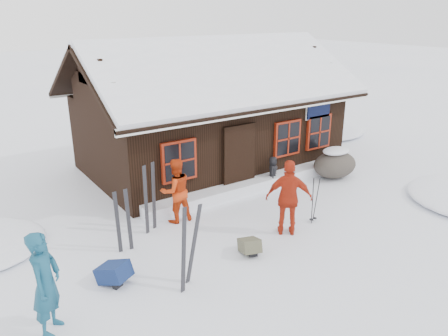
% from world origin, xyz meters
% --- Properties ---
extents(ground, '(120.00, 120.00, 0.00)m').
position_xyz_m(ground, '(0.00, 0.00, 0.00)').
color(ground, white).
rests_on(ground, ground).
extents(mountain_hut, '(8.90, 6.09, 4.42)m').
position_xyz_m(mountain_hut, '(1.50, 4.98, 1.58)').
color(mountain_hut, black).
rests_on(mountain_hut, ground).
extents(snow_drift, '(7.60, 0.60, 0.35)m').
position_xyz_m(snow_drift, '(1.50, 2.25, 0.17)').
color(snow_drift, white).
rests_on(snow_drift, ground).
extents(snow_mounds, '(20.60, 13.20, 0.48)m').
position_xyz_m(snow_mounds, '(1.65, 1.86, 0.00)').
color(snow_mounds, white).
rests_on(snow_mounds, ground).
extents(skier_teal, '(0.77, 0.81, 1.87)m').
position_xyz_m(skier_teal, '(-5.35, -0.71, 0.93)').
color(skier_teal, navy).
rests_on(skier_teal, ground).
extents(skier_orange_left, '(0.86, 0.69, 1.69)m').
position_xyz_m(skier_orange_left, '(-1.60, 1.74, 0.85)').
color(skier_orange_left, red).
rests_on(skier_orange_left, ground).
extents(skier_orange_right, '(1.14, 1.06, 1.88)m').
position_xyz_m(skier_orange_right, '(0.29, -0.40, 0.94)').
color(skier_orange_right, '#AC2611').
rests_on(skier_orange_right, ground).
extents(skier_crouched, '(0.55, 0.53, 0.95)m').
position_xyz_m(skier_crouched, '(2.03, 2.20, 0.47)').
color(skier_crouched, black).
rests_on(skier_crouched, ground).
extents(boulder, '(1.54, 1.15, 0.89)m').
position_xyz_m(boulder, '(4.20, 1.63, 0.46)').
color(boulder, '#484139').
rests_on(boulder, ground).
extents(ski_pair_left, '(0.64, 0.27, 1.72)m').
position_xyz_m(ski_pair_left, '(-2.74, -0.87, 0.81)').
color(ski_pair_left, black).
rests_on(ski_pair_left, ground).
extents(ski_pair_mid, '(0.37, 0.05, 1.53)m').
position_xyz_m(ski_pair_mid, '(-3.30, 1.08, 0.72)').
color(ski_pair_mid, black).
rests_on(ski_pair_mid, ground).
extents(ski_pair_right, '(0.40, 0.21, 1.79)m').
position_xyz_m(ski_pair_right, '(-2.37, 1.64, 0.84)').
color(ski_pair_right, black).
rests_on(ski_pair_right, ground).
extents(ski_poles, '(0.22, 0.11, 1.24)m').
position_xyz_m(ski_poles, '(1.27, -0.31, 0.58)').
color(ski_poles, black).
rests_on(ski_poles, ground).
extents(backpack_blue, '(0.70, 0.76, 0.33)m').
position_xyz_m(backpack_blue, '(-3.97, 0.00, 0.17)').
color(backpack_blue, '#122350').
rests_on(backpack_blue, ground).
extents(backpack_olive, '(0.54, 0.63, 0.29)m').
position_xyz_m(backpack_olive, '(-1.07, -0.64, 0.14)').
color(backpack_olive, '#4C4B36').
rests_on(backpack_olive, ground).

